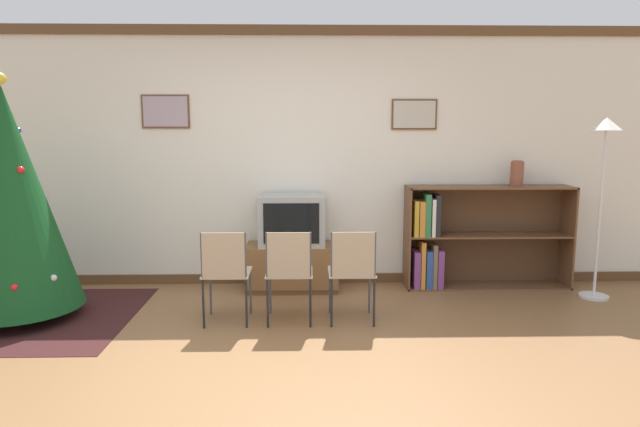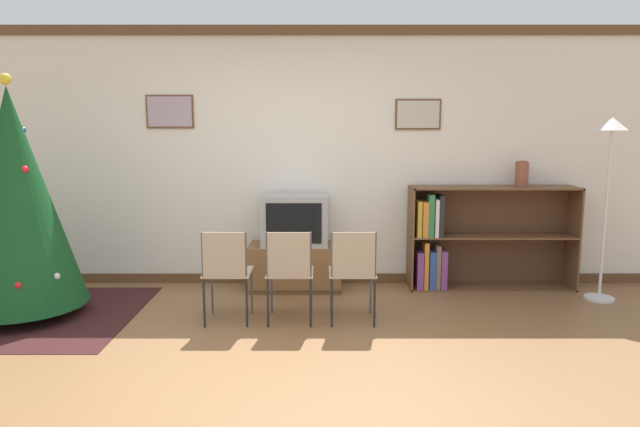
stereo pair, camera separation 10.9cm
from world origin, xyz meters
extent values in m
plane|color=brown|center=(0.00, 0.00, 0.00)|extent=(24.00, 24.00, 0.00)
cube|color=silver|center=(0.00, 2.20, 1.35)|extent=(8.77, 0.08, 2.70)
cube|color=brown|center=(0.00, 2.15, 2.65)|extent=(8.77, 0.03, 0.10)
cube|color=brown|center=(0.00, 2.15, 0.05)|extent=(8.77, 0.03, 0.10)
cube|color=brown|center=(-1.24, 2.15, 1.83)|extent=(0.49, 0.02, 0.34)
cube|color=#A893A3|center=(-1.24, 2.14, 1.83)|extent=(0.46, 0.01, 0.31)
cube|color=brown|center=(1.34, 2.15, 1.80)|extent=(0.47, 0.02, 0.32)
cube|color=#BCB7A8|center=(1.34, 2.14, 1.80)|extent=(0.44, 0.01, 0.28)
cube|color=#381919|center=(-2.33, 1.06, 0.00)|extent=(1.99, 1.77, 0.01)
cylinder|color=maroon|center=(-2.33, 1.06, 0.06)|extent=(0.36, 0.36, 0.10)
cone|color=#14471E|center=(-2.33, 1.06, 1.07)|extent=(1.11, 1.11, 1.92)
sphere|color=yellow|center=(-2.33, 1.06, 2.08)|extent=(0.10, 0.10, 0.10)
sphere|color=red|center=(-2.17, 0.95, 1.32)|extent=(0.06, 0.06, 0.06)
sphere|color=#1E4CB2|center=(-2.25, 1.13, 1.65)|extent=(0.05, 0.05, 0.05)
sphere|color=red|center=(-2.14, 0.64, 0.40)|extent=(0.06, 0.06, 0.06)
sphere|color=#1E4CB2|center=(-2.26, 1.19, 1.49)|extent=(0.05, 0.05, 0.05)
sphere|color=silver|center=(-2.10, 1.28, 0.91)|extent=(0.05, 0.05, 0.05)
sphere|color=silver|center=(-1.92, 0.86, 0.42)|extent=(0.06, 0.06, 0.06)
sphere|color=silver|center=(-2.32, 1.21, 1.49)|extent=(0.06, 0.06, 0.06)
cube|color=brown|center=(0.07, 1.90, 0.03)|extent=(0.90, 0.44, 0.05)
cube|color=brown|center=(0.07, 1.90, 0.26)|extent=(0.94, 0.46, 0.43)
cube|color=#9E9E99|center=(0.07, 1.90, 0.73)|extent=(0.67, 0.44, 0.52)
cube|color=black|center=(0.07, 1.68, 0.73)|extent=(0.55, 0.01, 0.40)
cube|color=tan|center=(-0.47, 0.95, 0.43)|extent=(0.40, 0.40, 0.02)
cube|color=tan|center=(-0.47, 0.75, 0.63)|extent=(0.35, 0.01, 0.38)
cylinder|color=#4C4C51|center=(-0.65, 1.13, 0.21)|extent=(0.02, 0.02, 0.42)
cylinder|color=#4C4C51|center=(-0.29, 1.13, 0.21)|extent=(0.02, 0.02, 0.42)
cylinder|color=#4C4C51|center=(-0.65, 0.77, 0.21)|extent=(0.02, 0.02, 0.42)
cylinder|color=#4C4C51|center=(-0.29, 0.77, 0.21)|extent=(0.02, 0.02, 0.42)
cylinder|color=#4C4C51|center=(-0.65, 0.77, 0.41)|extent=(0.02, 0.02, 0.82)
cylinder|color=#4C4C51|center=(-0.29, 0.77, 0.41)|extent=(0.02, 0.02, 0.82)
cube|color=tan|center=(0.07, 0.95, 0.43)|extent=(0.40, 0.40, 0.02)
cube|color=tan|center=(0.07, 0.75, 0.63)|extent=(0.35, 0.01, 0.38)
cylinder|color=#4C4C51|center=(-0.11, 1.13, 0.21)|extent=(0.02, 0.02, 0.42)
cylinder|color=#4C4C51|center=(0.25, 1.13, 0.21)|extent=(0.02, 0.02, 0.42)
cylinder|color=#4C4C51|center=(-0.11, 0.77, 0.21)|extent=(0.02, 0.02, 0.42)
cylinder|color=#4C4C51|center=(0.25, 0.77, 0.21)|extent=(0.02, 0.02, 0.42)
cylinder|color=#4C4C51|center=(-0.11, 0.77, 0.41)|extent=(0.02, 0.02, 0.82)
cylinder|color=#4C4C51|center=(0.25, 0.77, 0.41)|extent=(0.02, 0.02, 0.82)
cube|color=tan|center=(0.60, 0.95, 0.43)|extent=(0.40, 0.40, 0.02)
cube|color=tan|center=(0.60, 0.75, 0.63)|extent=(0.35, 0.01, 0.38)
cylinder|color=#4C4C51|center=(0.42, 1.13, 0.21)|extent=(0.02, 0.02, 0.42)
cylinder|color=#4C4C51|center=(0.78, 1.13, 0.21)|extent=(0.02, 0.02, 0.42)
cylinder|color=#4C4C51|center=(0.42, 0.77, 0.21)|extent=(0.02, 0.02, 0.42)
cylinder|color=#4C4C51|center=(0.78, 0.77, 0.21)|extent=(0.02, 0.02, 0.42)
cylinder|color=#4C4C51|center=(0.42, 0.77, 0.41)|extent=(0.02, 0.02, 0.82)
cylinder|color=#4C4C51|center=(0.78, 0.77, 0.41)|extent=(0.02, 0.02, 0.82)
cube|color=brown|center=(1.27, 1.96, 0.53)|extent=(0.02, 0.36, 1.07)
cube|color=brown|center=(2.96, 1.96, 0.53)|extent=(0.02, 0.36, 1.07)
cube|color=brown|center=(2.11, 1.96, 1.06)|extent=(1.71, 0.36, 0.02)
cube|color=brown|center=(2.11, 1.96, 0.01)|extent=(1.71, 0.36, 0.02)
cube|color=brown|center=(2.11, 1.96, 0.56)|extent=(1.67, 0.36, 0.02)
cube|color=brown|center=(2.11, 2.14, 0.53)|extent=(1.71, 0.01, 1.07)
cube|color=#7A3D7F|center=(1.35, 1.93, 0.21)|extent=(0.06, 0.29, 0.38)
cube|color=orange|center=(1.41, 1.92, 0.26)|extent=(0.04, 0.27, 0.49)
cube|color=#2D4C93|center=(1.48, 1.90, 0.21)|extent=(0.07, 0.23, 0.39)
cube|color=#756047|center=(1.54, 1.89, 0.25)|extent=(0.04, 0.21, 0.46)
cube|color=#7A3D7F|center=(1.60, 1.92, 0.22)|extent=(0.06, 0.27, 0.40)
cube|color=gold|center=(1.33, 1.93, 0.75)|extent=(0.04, 0.28, 0.37)
cube|color=orange|center=(1.39, 1.91, 0.75)|extent=(0.06, 0.24, 0.36)
cube|color=#337547|center=(1.45, 1.90, 0.78)|extent=(0.06, 0.23, 0.44)
cube|color=silver|center=(1.51, 1.90, 0.76)|extent=(0.04, 0.22, 0.39)
cube|color=#232328|center=(1.55, 1.92, 0.78)|extent=(0.05, 0.27, 0.43)
cylinder|color=brown|center=(2.40, 1.98, 1.19)|extent=(0.14, 0.14, 0.25)
torus|color=brown|center=(2.40, 1.98, 1.32)|extent=(0.12, 0.12, 0.02)
cylinder|color=silver|center=(3.07, 1.54, 0.01)|extent=(0.28, 0.28, 0.03)
cylinder|color=silver|center=(3.07, 1.54, 0.84)|extent=(0.03, 0.03, 1.62)
cone|color=white|center=(3.07, 1.54, 1.71)|extent=(0.28, 0.28, 0.12)
camera|label=1|loc=(0.22, -3.85, 1.69)|focal=32.00mm
camera|label=2|loc=(0.32, -3.86, 1.69)|focal=32.00mm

